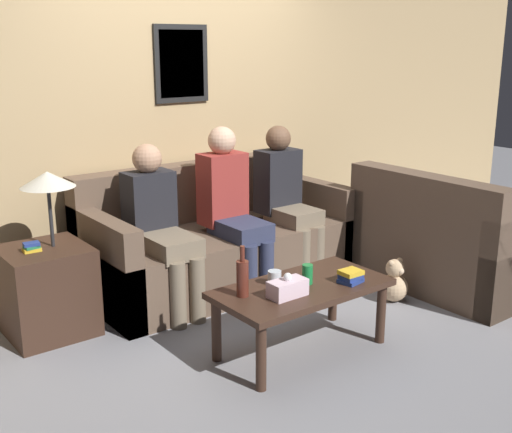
% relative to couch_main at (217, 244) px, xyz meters
% --- Properties ---
extents(ground_plane, '(16.00, 16.00, 0.00)m').
position_rel_couch_main_xyz_m(ground_plane, '(0.00, -0.56, -0.32)').
color(ground_plane, gray).
extents(wall_back, '(9.00, 0.08, 2.60)m').
position_rel_couch_main_xyz_m(wall_back, '(0.00, 0.50, 0.98)').
color(wall_back, tan).
rests_on(wall_back, ground_plane).
extents(couch_main, '(2.09, 0.94, 0.93)m').
position_rel_couch_main_xyz_m(couch_main, '(0.00, 0.00, 0.00)').
color(couch_main, brown).
rests_on(couch_main, ground_plane).
extents(couch_side, '(0.94, 1.35, 0.93)m').
position_rel_couch_main_xyz_m(couch_side, '(1.41, -1.15, 0.00)').
color(couch_side, brown).
rests_on(couch_side, ground_plane).
extents(coffee_table, '(1.09, 0.56, 0.44)m').
position_rel_couch_main_xyz_m(coffee_table, '(-0.25, -1.30, 0.05)').
color(coffee_table, '#382319').
rests_on(coffee_table, ground_plane).
extents(side_table_with_lamp, '(0.53, 0.53, 1.08)m').
position_rel_couch_main_xyz_m(side_table_with_lamp, '(-1.39, -0.08, 0.02)').
color(side_table_with_lamp, '#382319').
rests_on(side_table_with_lamp, ground_plane).
extents(wine_bottle, '(0.07, 0.07, 0.31)m').
position_rel_couch_main_xyz_m(wine_bottle, '(-0.64, -1.22, 0.23)').
color(wine_bottle, '#562319').
rests_on(wine_bottle, coffee_table).
extents(drinking_glass, '(0.08, 0.08, 0.09)m').
position_rel_couch_main_xyz_m(drinking_glass, '(-0.37, -1.19, 0.16)').
color(drinking_glass, silver).
rests_on(drinking_glass, coffee_table).
extents(book_stack, '(0.15, 0.13, 0.08)m').
position_rel_couch_main_xyz_m(book_stack, '(0.02, -1.45, 0.15)').
color(book_stack, navy).
rests_on(book_stack, coffee_table).
extents(soda_can, '(0.07, 0.07, 0.12)m').
position_rel_couch_main_xyz_m(soda_can, '(-0.21, -1.30, 0.18)').
color(soda_can, '#197A38').
rests_on(soda_can, coffee_table).
extents(tissue_box, '(0.23, 0.12, 0.15)m').
position_rel_couch_main_xyz_m(tissue_box, '(-0.43, -1.38, 0.17)').
color(tissue_box, silver).
rests_on(tissue_box, coffee_table).
extents(person_left, '(0.34, 0.66, 1.18)m').
position_rel_couch_main_xyz_m(person_left, '(-0.60, -0.19, 0.33)').
color(person_left, '#756651').
rests_on(person_left, ground_plane).
extents(person_middle, '(0.34, 0.62, 1.26)m').
position_rel_couch_main_xyz_m(person_middle, '(-0.00, -0.21, 0.37)').
color(person_middle, '#2D334C').
rests_on(person_middle, ground_plane).
extents(person_right, '(0.34, 0.58, 1.22)m').
position_rel_couch_main_xyz_m(person_right, '(0.56, -0.19, 0.35)').
color(person_right, '#756651').
rests_on(person_right, ground_plane).
extents(teddy_bear, '(0.21, 0.21, 0.33)m').
position_rel_couch_main_xyz_m(teddy_bear, '(0.83, -1.12, -0.18)').
color(teddy_bear, tan).
rests_on(teddy_bear, ground_plane).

